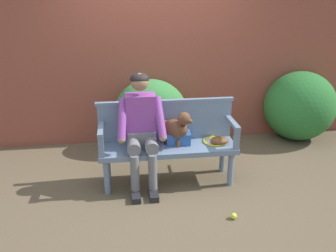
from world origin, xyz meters
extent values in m
plane|color=brown|center=(0.00, 0.00, 0.00)|extent=(40.00, 40.00, 0.00)
cube|color=brown|center=(0.00, 1.47, 1.23)|extent=(8.00, 0.30, 2.45)
ellipsoid|color=#337538|center=(-0.11, 1.08, 0.51)|extent=(1.07, 0.83, 1.01)
ellipsoid|color=#286B2D|center=(2.17, 1.07, 0.53)|extent=(1.08, 0.99, 1.05)
cube|color=slate|center=(0.00, 0.00, 0.45)|extent=(1.61, 0.48, 0.06)
cylinder|color=slate|center=(-0.72, -0.18, 0.21)|extent=(0.07, 0.07, 0.42)
cylinder|color=slate|center=(0.72, -0.18, 0.21)|extent=(0.07, 0.07, 0.42)
cylinder|color=slate|center=(-0.72, 0.18, 0.21)|extent=(0.07, 0.07, 0.42)
cylinder|color=slate|center=(0.72, 0.18, 0.21)|extent=(0.07, 0.07, 0.42)
cube|color=slate|center=(0.00, 0.21, 0.71)|extent=(1.61, 0.05, 0.46)
cube|color=slate|center=(0.00, 0.21, 0.96)|extent=(1.65, 0.06, 0.04)
cube|color=slate|center=(-0.76, -0.20, 0.60)|extent=(0.06, 0.06, 0.24)
cube|color=slate|center=(-0.76, 0.00, 0.74)|extent=(0.06, 0.48, 0.04)
cube|color=slate|center=(0.76, -0.20, 0.60)|extent=(0.06, 0.06, 0.24)
cube|color=slate|center=(0.76, 0.00, 0.74)|extent=(0.06, 0.48, 0.04)
cube|color=black|center=(-0.41, -0.34, 0.04)|extent=(0.10, 0.24, 0.07)
cylinder|color=slate|center=(-0.41, -0.26, 0.28)|extent=(0.10, 0.10, 0.43)
cylinder|color=slate|center=(-0.41, -0.10, 0.56)|extent=(0.15, 0.31, 0.15)
cube|color=black|center=(-0.21, -0.34, 0.04)|extent=(0.10, 0.24, 0.07)
cylinder|color=slate|center=(-0.21, -0.26, 0.28)|extent=(0.10, 0.10, 0.43)
cylinder|color=slate|center=(-0.21, -0.10, 0.56)|extent=(0.15, 0.31, 0.15)
cube|color=slate|center=(-0.31, 0.05, 0.58)|extent=(0.32, 0.24, 0.20)
cube|color=#843D93|center=(-0.31, 0.07, 0.84)|extent=(0.34, 0.22, 0.52)
cylinder|color=#843D93|center=(-0.52, -0.04, 0.86)|extent=(0.14, 0.32, 0.45)
sphere|color=#936B4C|center=(-0.54, -0.16, 0.66)|extent=(0.09, 0.09, 0.09)
cylinder|color=#843D93|center=(-0.10, -0.04, 0.86)|extent=(0.14, 0.32, 0.45)
sphere|color=#936B4C|center=(-0.08, -0.16, 0.66)|extent=(0.09, 0.09, 0.09)
sphere|color=#936B4C|center=(-0.31, 0.05, 1.25)|extent=(0.20, 0.20, 0.20)
ellipsoid|color=black|center=(-0.31, 0.06, 1.28)|extent=(0.21, 0.21, 0.14)
cylinder|color=brown|center=(0.11, -0.05, 0.52)|extent=(0.04, 0.04, 0.08)
cylinder|color=brown|center=(0.19, 0.03, 0.52)|extent=(0.04, 0.04, 0.08)
cylinder|color=brown|center=(-0.02, 0.08, 0.52)|extent=(0.04, 0.04, 0.08)
cylinder|color=brown|center=(0.06, 0.16, 0.52)|extent=(0.04, 0.04, 0.08)
ellipsoid|color=brown|center=(0.09, 0.05, 0.66)|extent=(0.35, 0.36, 0.24)
sphere|color=brown|center=(0.16, -0.02, 0.68)|extent=(0.14, 0.14, 0.14)
sphere|color=brown|center=(0.18, -0.04, 0.83)|extent=(0.15, 0.15, 0.15)
ellipsoid|color=brown|center=(0.23, -0.09, 0.81)|extent=(0.11, 0.11, 0.06)
ellipsoid|color=brown|center=(0.13, -0.08, 0.82)|extent=(0.06, 0.06, 0.11)
ellipsoid|color=brown|center=(0.22, 0.01, 0.82)|extent=(0.06, 0.06, 0.11)
sphere|color=brown|center=(-0.02, 0.16, 0.71)|extent=(0.07, 0.07, 0.07)
torus|color=yellow|center=(0.58, 0.03, 0.49)|extent=(0.30, 0.30, 0.02)
cylinder|color=silver|center=(0.58, 0.03, 0.48)|extent=(0.25, 0.25, 0.00)
cube|color=yellow|center=(0.58, 0.20, 0.49)|extent=(0.04, 0.07, 0.02)
cylinder|color=black|center=(0.58, 0.34, 0.49)|extent=(0.03, 0.22, 0.03)
ellipsoid|color=brown|center=(0.61, -0.03, 0.52)|extent=(0.24, 0.19, 0.09)
cube|color=#2856A3|center=(0.13, 0.06, 0.55)|extent=(0.30, 0.23, 0.14)
sphere|color=#CCDB33|center=(0.57, -0.85, 0.03)|extent=(0.07, 0.07, 0.07)
camera|label=1|loc=(-0.53, -3.89, 2.26)|focal=39.15mm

